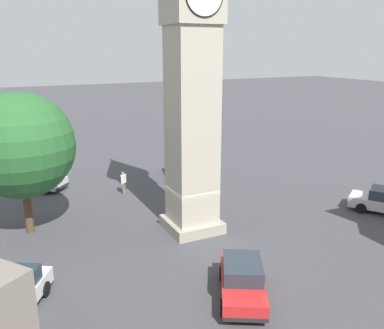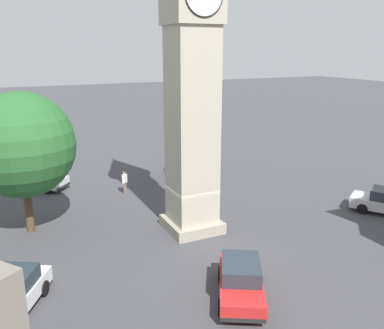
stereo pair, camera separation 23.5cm
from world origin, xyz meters
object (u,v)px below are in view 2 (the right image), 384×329
(clock_tower, at_px, (192,17))
(car_blue_kerb, at_px, (38,179))
(car_silver_kerb, at_px, (10,295))
(pedestrian, at_px, (125,180))
(car_white_side, at_px, (181,168))
(tree, at_px, (21,145))
(car_black_far, at_px, (241,280))

(clock_tower, height_order, car_blue_kerb, clock_tower)
(car_silver_kerb, bearing_deg, pedestrian, 54.87)
(car_blue_kerb, bearing_deg, clock_tower, -57.56)
(car_silver_kerb, height_order, car_white_side, same)
(clock_tower, height_order, tree, clock_tower)
(car_white_side, bearing_deg, car_black_far, -105.68)
(car_silver_kerb, bearing_deg, car_black_far, -18.93)
(pedestrian, xyz_separation_m, tree, (-6.57, -3.75, 3.94))
(clock_tower, distance_m, tree, 11.09)
(car_silver_kerb, relative_size, pedestrian, 2.61)
(pedestrian, relative_size, tree, 0.22)
(clock_tower, relative_size, car_silver_kerb, 4.41)
(tree, bearing_deg, car_black_far, -55.42)
(clock_tower, height_order, car_white_side, clock_tower)
(pedestrian, bearing_deg, car_black_far, -87.38)
(pedestrian, bearing_deg, car_white_side, 19.77)
(clock_tower, height_order, car_black_far, clock_tower)
(clock_tower, xyz_separation_m, car_blue_kerb, (-7.09, 11.16, -10.62))
(car_black_far, bearing_deg, tree, 124.58)
(car_blue_kerb, distance_m, car_silver_kerb, 15.27)
(car_blue_kerb, xyz_separation_m, car_silver_kerb, (-2.55, -15.06, 0.00))
(clock_tower, bearing_deg, car_silver_kerb, -157.97)
(car_silver_kerb, relative_size, car_black_far, 1.00)
(car_white_side, xyz_separation_m, pedestrian, (-5.16, -1.86, 0.25))
(car_white_side, xyz_separation_m, tree, (-11.73, -5.60, 4.19))
(car_silver_kerb, distance_m, pedestrian, 13.79)
(car_blue_kerb, height_order, car_white_side, same)
(car_white_side, relative_size, car_black_far, 1.00)
(tree, bearing_deg, clock_tower, -23.65)
(car_silver_kerb, bearing_deg, clock_tower, 22.03)
(clock_tower, distance_m, car_white_side, 14.48)
(clock_tower, relative_size, car_white_side, 4.42)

